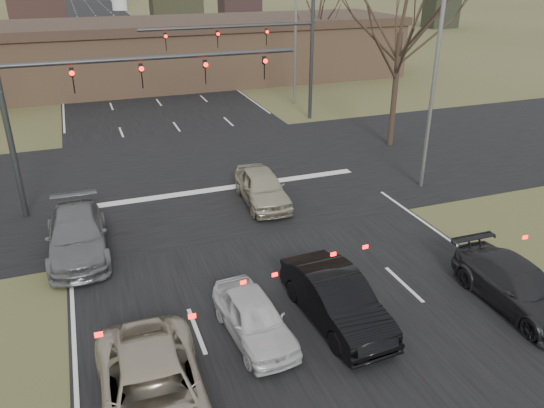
% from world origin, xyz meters
% --- Properties ---
extents(ground, '(360.00, 360.00, 0.00)m').
position_xyz_m(ground, '(0.00, 0.00, 0.00)').
color(ground, '#494A27').
rests_on(ground, ground).
extents(road_main, '(14.00, 300.00, 0.02)m').
position_xyz_m(road_main, '(0.00, 60.00, 0.01)').
color(road_main, black).
rests_on(road_main, ground).
extents(road_cross, '(200.00, 14.00, 0.02)m').
position_xyz_m(road_cross, '(0.00, 15.00, 0.01)').
color(road_cross, black).
rests_on(road_cross, ground).
extents(building, '(42.40, 10.40, 5.30)m').
position_xyz_m(building, '(2.00, 38.00, 2.67)').
color(building, '#8A664A').
rests_on(building, ground).
extents(mast_arm_near, '(12.12, 0.24, 8.00)m').
position_xyz_m(mast_arm_near, '(-5.23, 13.00, 5.07)').
color(mast_arm_near, '#383A3D').
rests_on(mast_arm_near, ground).
extents(mast_arm_far, '(11.12, 0.24, 8.00)m').
position_xyz_m(mast_arm_far, '(6.18, 23.00, 5.02)').
color(mast_arm_far, '#383A3D').
rests_on(mast_arm_far, ground).
extents(streetlight_right_near, '(2.34, 0.25, 10.00)m').
position_xyz_m(streetlight_right_near, '(8.82, 10.00, 5.59)').
color(streetlight_right_near, gray).
rests_on(streetlight_right_near, ground).
extents(streetlight_right_far, '(2.34, 0.25, 10.00)m').
position_xyz_m(streetlight_right_far, '(9.32, 27.00, 5.59)').
color(streetlight_right_far, gray).
rests_on(streetlight_right_far, ground).
extents(car_silver_suv, '(2.60, 5.39, 1.48)m').
position_xyz_m(car_silver_suv, '(-5.11, 0.12, 0.74)').
color(car_silver_suv, '#B7AB94').
rests_on(car_silver_suv, ground).
extents(car_white_sedan, '(1.77, 3.84, 1.27)m').
position_xyz_m(car_white_sedan, '(-1.99, 2.23, 0.64)').
color(car_white_sedan, silver).
rests_on(car_white_sedan, ground).
extents(car_black_hatch, '(1.85, 4.67, 1.51)m').
position_xyz_m(car_black_hatch, '(0.50, 2.08, 0.76)').
color(car_black_hatch, black).
rests_on(car_black_hatch, ground).
extents(car_charcoal_sedan, '(1.99, 4.75, 1.37)m').
position_xyz_m(car_charcoal_sedan, '(6.10, 0.85, 0.68)').
color(car_charcoal_sedan, black).
rests_on(car_charcoal_sedan, ground).
extents(car_grey_ahead, '(2.15, 5.16, 1.49)m').
position_xyz_m(car_grey_ahead, '(-6.50, 8.97, 0.74)').
color(car_grey_ahead, slate).
rests_on(car_grey_ahead, ground).
extents(car_silver_ahead, '(2.03, 4.50, 1.50)m').
position_xyz_m(car_silver_ahead, '(1.28, 10.88, 0.75)').
color(car_silver_ahead, '#B3AC91').
rests_on(car_silver_ahead, ground).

